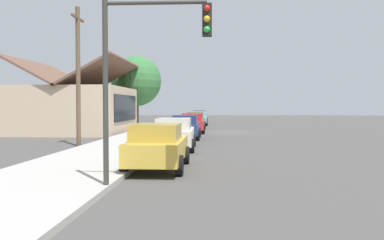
# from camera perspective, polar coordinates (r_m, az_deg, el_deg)

# --- Properties ---
(ground_plane) EXTENTS (120.00, 120.00, 0.00)m
(ground_plane) POSITION_cam_1_polar(r_m,az_deg,el_deg) (33.97, 4.66, -1.71)
(ground_plane) COLOR #4C4947
(sidewalk_curb) EXTENTS (60.00, 4.20, 0.16)m
(sidewalk_curb) POSITION_cam_1_polar(r_m,az_deg,el_deg) (34.30, -4.74, -1.54)
(sidewalk_curb) COLOR #B2AFA8
(sidewalk_curb) RESTS_ON ground
(car_mustard) EXTENTS (4.37, 1.97, 1.59)m
(car_mustard) POSITION_cam_1_polar(r_m,az_deg,el_deg) (14.13, -4.79, -3.64)
(car_mustard) COLOR gold
(car_mustard) RESTS_ON ground
(car_ivory) EXTENTS (4.74, 2.14, 1.59)m
(car_ivory) POSITION_cam_1_polar(r_m,az_deg,el_deg) (20.38, -2.45, -1.89)
(car_ivory) COLOR silver
(car_ivory) RESTS_ON ground
(car_navy) EXTENTS (4.39, 1.98, 1.59)m
(car_navy) POSITION_cam_1_polar(r_m,az_deg,el_deg) (26.89, -0.92, -0.95)
(car_navy) COLOR navy
(car_navy) RESTS_ON ground
(car_cherry) EXTENTS (4.42, 2.17, 1.59)m
(car_cherry) POSITION_cam_1_polar(r_m,az_deg,el_deg) (32.81, -0.01, -0.41)
(car_cherry) COLOR red
(car_cherry) RESTS_ON ground
(car_olive) EXTENTS (4.61, 2.06, 1.59)m
(car_olive) POSITION_cam_1_polar(r_m,az_deg,el_deg) (39.24, 0.44, -0.01)
(car_olive) COLOR olive
(car_olive) RESTS_ON ground
(car_skyblue) EXTENTS (4.50, 2.08, 1.59)m
(car_skyblue) POSITION_cam_1_polar(r_m,az_deg,el_deg) (45.55, 0.95, 0.27)
(car_skyblue) COLOR #8CB7E0
(car_skyblue) RESTS_ON ground
(car_charcoal) EXTENTS (4.49, 1.94, 1.59)m
(car_charcoal) POSITION_cam_1_polar(r_m,az_deg,el_deg) (51.95, 1.06, 0.48)
(car_charcoal) COLOR #2D3035
(car_charcoal) RESTS_ON ground
(storefront_building) EXTENTS (9.95, 8.25, 5.91)m
(storefront_building) POSITION_cam_1_polar(r_m,az_deg,el_deg) (34.27, -15.74, 1.57)
(storefront_building) COLOR #CCB293
(storefront_building) RESTS_ON ground
(shade_tree) EXTENTS (4.89, 4.89, 7.05)m
(shade_tree) POSITION_cam_1_polar(r_m,az_deg,el_deg) (40.37, -7.77, 5.38)
(shade_tree) COLOR brown
(shade_tree) RESTS_ON ground
(traffic_light_main) EXTENTS (0.37, 2.79, 5.20)m
(traffic_light_main) POSITION_cam_1_polar(r_m,az_deg,el_deg) (10.55, -6.39, 9.01)
(traffic_light_main) COLOR #383833
(traffic_light_main) RESTS_ON ground
(utility_pole_wooden) EXTENTS (1.80, 0.24, 7.50)m
(utility_pole_wooden) POSITION_cam_1_polar(r_m,az_deg,el_deg) (23.00, -15.59, 6.24)
(utility_pole_wooden) COLOR brown
(utility_pole_wooden) RESTS_ON ground
(fire_hydrant_red) EXTENTS (0.22, 0.22, 0.71)m
(fire_hydrant_red) POSITION_cam_1_polar(r_m,az_deg,el_deg) (27.83, -3.72, -1.50)
(fire_hydrant_red) COLOR red
(fire_hydrant_red) RESTS_ON sidewalk_curb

